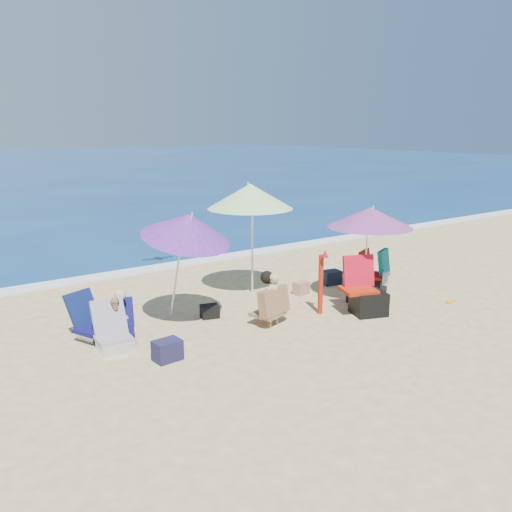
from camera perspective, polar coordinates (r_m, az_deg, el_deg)
ground at (r=9.49m, az=5.02°, el=-7.38°), size 120.00×120.00×0.00m
foam at (r=13.59m, az=-9.00°, el=-0.98°), size 120.00×0.50×0.04m
umbrella_turquoise at (r=10.66m, az=12.00°, el=4.02°), size 1.78×1.78×1.90m
umbrella_striped at (r=10.84m, az=-0.63°, el=6.34°), size 1.93×1.93×2.32m
umbrella_blue at (r=9.18m, az=-7.27°, el=3.11°), size 1.89×1.93×2.12m
furled_umbrella at (r=9.92m, az=6.95°, el=-2.39°), size 0.16×0.24×1.23m
chair_navy at (r=9.34m, az=-16.96°, el=-7.00°), size 0.78×0.88×0.75m
chair_rainbow at (r=8.73m, az=-14.77°, el=-8.30°), size 0.58×0.72×0.74m
camp_chair_left at (r=10.17m, az=11.56°, el=-4.28°), size 0.87×0.84×1.06m
camp_chair_right at (r=11.45m, az=12.46°, el=-2.20°), size 0.68×0.80×0.94m
person_center at (r=9.36m, az=1.72°, el=-4.65°), size 0.69×0.60×0.95m
person_left at (r=8.95m, az=-14.41°, el=-6.49°), size 0.65×0.72×0.83m
bag_navy_a at (r=8.19m, az=-9.36°, el=-9.82°), size 0.42×0.32×0.31m
bag_black_a at (r=9.85m, az=-4.91°, el=-5.85°), size 0.37×0.31×0.24m
bag_tan at (r=11.20m, az=4.80°, el=-3.39°), size 0.33×0.26×0.26m
bag_navy_b at (r=11.98m, az=7.96°, el=-2.25°), size 0.45×0.37×0.30m
bag_black_b at (r=10.82m, az=10.23°, el=-4.41°), size 0.25×0.19×0.18m
orange_item at (r=11.32m, az=19.85°, el=-4.58°), size 0.25×0.14×0.03m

